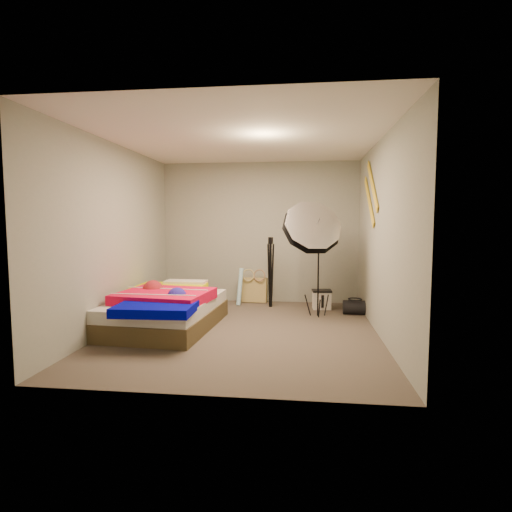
# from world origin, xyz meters

# --- Properties ---
(floor) EXTENTS (4.00, 4.00, 0.00)m
(floor) POSITION_xyz_m (0.00, 0.00, 0.00)
(floor) COLOR #4C4338
(floor) RESTS_ON ground
(ceiling) EXTENTS (4.00, 4.00, 0.00)m
(ceiling) POSITION_xyz_m (0.00, 0.00, 2.50)
(ceiling) COLOR silver
(ceiling) RESTS_ON wall_back
(wall_back) EXTENTS (3.50, 0.00, 3.50)m
(wall_back) POSITION_xyz_m (0.00, 2.00, 1.25)
(wall_back) COLOR gray
(wall_back) RESTS_ON floor
(wall_front) EXTENTS (3.50, 0.00, 3.50)m
(wall_front) POSITION_xyz_m (0.00, -2.00, 1.25)
(wall_front) COLOR gray
(wall_front) RESTS_ON floor
(wall_left) EXTENTS (0.00, 4.00, 4.00)m
(wall_left) POSITION_xyz_m (-1.75, 0.00, 1.25)
(wall_left) COLOR gray
(wall_left) RESTS_ON floor
(wall_right) EXTENTS (0.00, 4.00, 4.00)m
(wall_right) POSITION_xyz_m (1.75, 0.00, 1.25)
(wall_right) COLOR gray
(wall_right) RESTS_ON floor
(tote_bag) EXTENTS (0.45, 0.21, 0.46)m
(tote_bag) POSITION_xyz_m (-0.08, 1.90, 0.22)
(tote_bag) COLOR tan
(tote_bag) RESTS_ON floor
(wrapping_roll) EXTENTS (0.14, 0.20, 0.65)m
(wrapping_roll) POSITION_xyz_m (-0.30, 1.64, 0.32)
(wrapping_roll) COLOR #56BFDE
(wrapping_roll) RESTS_ON floor
(camera_case) EXTENTS (0.31, 0.23, 0.29)m
(camera_case) POSITION_xyz_m (1.10, 1.47, 0.15)
(camera_case) COLOR white
(camera_case) RESTS_ON floor
(duffel_bag) EXTENTS (0.37, 0.23, 0.22)m
(duffel_bag) POSITION_xyz_m (1.60, 1.14, 0.11)
(duffel_bag) COLOR black
(duffel_bag) RESTS_ON floor
(wall_stripe_upper) EXTENTS (0.02, 0.91, 0.78)m
(wall_stripe_upper) POSITION_xyz_m (1.73, 0.60, 1.95)
(wall_stripe_upper) COLOR gold
(wall_stripe_upper) RESTS_ON wall_right
(wall_stripe_lower) EXTENTS (0.02, 0.91, 0.78)m
(wall_stripe_lower) POSITION_xyz_m (1.73, 0.85, 1.75)
(wall_stripe_lower) COLOR gold
(wall_stripe_lower) RESTS_ON wall_right
(bed) EXTENTS (1.39, 2.02, 0.54)m
(bed) POSITION_xyz_m (-1.07, 0.04, 0.27)
(bed) COLOR #4B3E24
(bed) RESTS_ON floor
(photo_umbrella) EXTENTS (1.02, 0.80, 1.86)m
(photo_umbrella) POSITION_xyz_m (0.90, 0.83, 1.33)
(photo_umbrella) COLOR black
(photo_umbrella) RESTS_ON floor
(camera_tripod) EXTENTS (0.08, 0.08, 1.19)m
(camera_tripod) POSITION_xyz_m (0.24, 1.54, 0.68)
(camera_tripod) COLOR black
(camera_tripod) RESTS_ON floor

